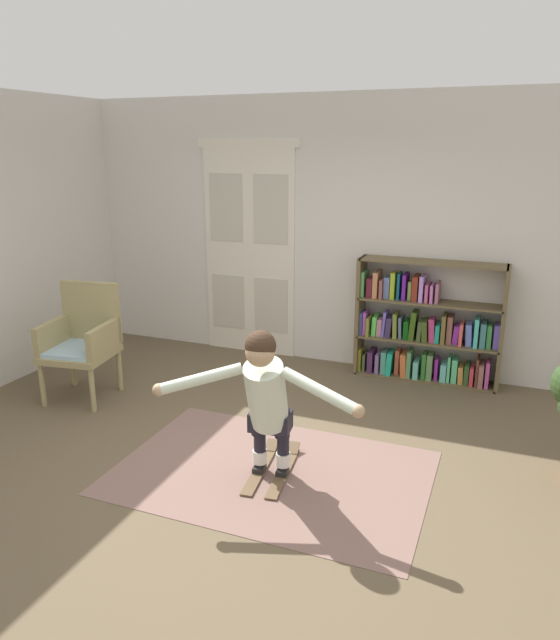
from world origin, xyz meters
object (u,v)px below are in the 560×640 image
(wicker_chair, at_px, (83,339))
(skis_pair, at_px, (273,468))
(bookshelf, at_px, (423,330))
(person_skier, at_px, (266,394))

(wicker_chair, xyz_separation_m, skis_pair, (2.25, -0.66, -0.56))
(bookshelf, height_order, wicker_chair, bookshelf)
(skis_pair, relative_size, person_skier, 0.54)
(wicker_chair, distance_m, skis_pair, 2.41)
(bookshelf, bearing_deg, skis_pair, -107.97)
(bookshelf, relative_size, person_skier, 1.03)
(person_skier, bearing_deg, skis_pair, 97.22)
(bookshelf, distance_m, person_skier, 2.59)
(wicker_chair, xyz_separation_m, person_skier, (2.27, -0.83, 0.12))
(wicker_chair, height_order, person_skier, person_skier)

